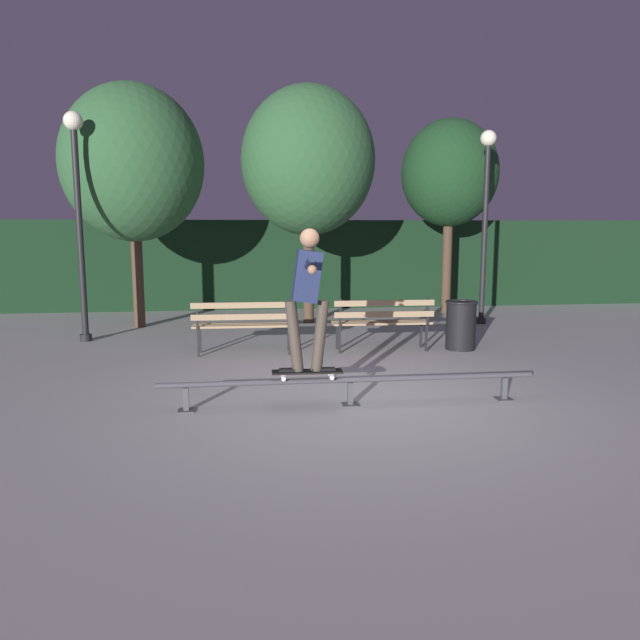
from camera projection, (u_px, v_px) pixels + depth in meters
The scene contains 13 objects.
ground_plane at pixel (349, 403), 6.82m from camera, with size 90.00×90.00×0.00m, color #ADAAA8.
hedge_backdrop at pixel (290, 264), 15.24m from camera, with size 24.00×1.20×2.16m, color black.
grind_rail at pixel (350, 383), 6.72m from camera, with size 4.24×0.18×0.32m.
skateboard at pixel (307, 372), 6.64m from camera, with size 0.78×0.22×0.09m.
skateboarder at pixel (307, 288), 6.50m from camera, with size 0.62×1.41×1.56m.
park_bench_leftmost at pixel (244, 321), 9.36m from camera, with size 1.61×0.44×0.88m.
park_bench_left_center at pixel (383, 318), 9.63m from camera, with size 1.61×0.44×0.88m.
tree_behind_benches at pixel (308, 161), 12.19m from camera, with size 2.71×2.71×4.81m.
tree_far_left at pixel (133, 164), 11.66m from camera, with size 2.74×2.74×4.72m.
tree_far_right at pixel (450, 174), 13.77m from camera, with size 2.21×2.21×4.43m.
lamp_post_right at pixel (486, 203), 12.18m from camera, with size 0.32×0.32×3.90m.
lamp_post_left at pixel (78, 198), 10.24m from camera, with size 0.32×0.32×3.90m.
trash_can at pixel (461, 324), 9.82m from camera, with size 0.52×0.52×0.80m.
Camera 1 is at (-1.14, -6.51, 1.96)m, focal length 33.82 mm.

